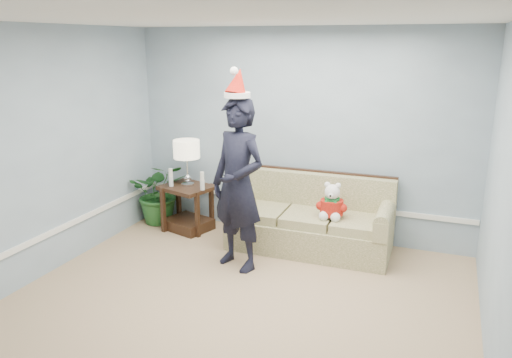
{
  "coord_description": "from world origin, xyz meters",
  "views": [
    {
      "loc": [
        1.8,
        -3.62,
        2.52
      ],
      "look_at": [
        -0.22,
        1.55,
        0.98
      ],
      "focal_mm": 35.0,
      "sensor_mm": 36.0,
      "label": 1
    }
  ],
  "objects_px": {
    "sofa": "(311,223)",
    "table_lamp": "(187,151)",
    "houseplant": "(160,193)",
    "teddy_bear": "(332,205)",
    "side_table": "(188,212)",
    "man": "(238,185)"
  },
  "relations": [
    {
      "from": "side_table",
      "to": "houseplant",
      "type": "xyz_separation_m",
      "value": [
        -0.5,
        0.11,
        0.2
      ]
    },
    {
      "from": "sofa",
      "to": "side_table",
      "type": "relative_size",
      "value": 2.56
    },
    {
      "from": "sofa",
      "to": "table_lamp",
      "type": "xyz_separation_m",
      "value": [
        -1.73,
        0.0,
        0.78
      ]
    },
    {
      "from": "man",
      "to": "teddy_bear",
      "type": "xyz_separation_m",
      "value": [
        0.92,
        0.66,
        -0.33
      ]
    },
    {
      "from": "man",
      "to": "table_lamp",
      "type": "bearing_deg",
      "value": 163.94
    },
    {
      "from": "table_lamp",
      "to": "man",
      "type": "xyz_separation_m",
      "value": [
        1.1,
        -0.83,
        -0.13
      ]
    },
    {
      "from": "side_table",
      "to": "sofa",
      "type": "bearing_deg",
      "value": 0.39
    },
    {
      "from": "houseplant",
      "to": "teddy_bear",
      "type": "bearing_deg",
      "value": -5.87
    },
    {
      "from": "side_table",
      "to": "man",
      "type": "xyz_separation_m",
      "value": [
        1.11,
        -0.81,
        0.73
      ]
    },
    {
      "from": "side_table",
      "to": "teddy_bear",
      "type": "xyz_separation_m",
      "value": [
        2.03,
        -0.15,
        0.4
      ]
    },
    {
      "from": "side_table",
      "to": "teddy_bear",
      "type": "relative_size",
      "value": 1.74
    },
    {
      "from": "man",
      "to": "teddy_bear",
      "type": "distance_m",
      "value": 1.18
    },
    {
      "from": "houseplant",
      "to": "man",
      "type": "distance_m",
      "value": 1.93
    },
    {
      "from": "table_lamp",
      "to": "teddy_bear",
      "type": "xyz_separation_m",
      "value": [
        2.02,
        -0.17,
        -0.46
      ]
    },
    {
      "from": "side_table",
      "to": "table_lamp",
      "type": "relative_size",
      "value": 1.24
    },
    {
      "from": "sofa",
      "to": "table_lamp",
      "type": "relative_size",
      "value": 3.16
    },
    {
      "from": "sofa",
      "to": "houseplant",
      "type": "relative_size",
      "value": 2.24
    },
    {
      "from": "table_lamp",
      "to": "houseplant",
      "type": "height_order",
      "value": "table_lamp"
    },
    {
      "from": "houseplant",
      "to": "teddy_bear",
      "type": "distance_m",
      "value": 2.55
    },
    {
      "from": "sofa",
      "to": "houseplant",
      "type": "height_order",
      "value": "sofa"
    },
    {
      "from": "side_table",
      "to": "man",
      "type": "relative_size",
      "value": 0.4
    },
    {
      "from": "sofa",
      "to": "man",
      "type": "relative_size",
      "value": 1.02
    }
  ]
}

